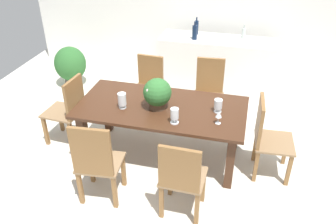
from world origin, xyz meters
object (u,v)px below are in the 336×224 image
crystal_vase_right (218,105)px  potted_plant_floor (70,65)px  dining_table (162,114)px  chair_near_left (96,161)px  flower_centerpiece (157,93)px  wine_bottle_tall (196,27)px  crystal_vase_left (175,115)px  wine_bottle_dark (195,32)px  wine_glass (219,115)px  chair_far_right (209,89)px  chair_head_end (69,108)px  chair_far_left (149,84)px  wine_bottle_green (244,33)px  chair_foot_end (266,135)px  kitchen_counter (217,65)px  crystal_vase_center_near (122,100)px  chair_near_right (181,177)px

crystal_vase_right → potted_plant_floor: (-2.78, 1.53, -0.46)m
dining_table → chair_near_left: size_ratio=1.99×
flower_centerpiece → wine_bottle_tall: wine_bottle_tall is taller
crystal_vase_left → wine_bottle_dark: (-0.20, 2.26, 0.18)m
wine_glass → chair_far_right: bearing=102.7°
chair_far_right → chair_head_end: 1.98m
chair_far_left → crystal_vase_left: (0.70, -1.27, 0.33)m
wine_bottle_green → potted_plant_floor: wine_bottle_green is taller
flower_centerpiece → wine_bottle_green: 2.40m
chair_foot_end → potted_plant_floor: (-3.38, 1.58, -0.16)m
kitchen_counter → chair_far_left: bearing=-128.6°
chair_far_left → flower_centerpiece: 1.15m
chair_far_left → crystal_vase_left: chair_far_left is taller
chair_far_right → wine_bottle_tall: wine_bottle_tall is taller
flower_centerpiece → crystal_vase_center_near: 0.43m
dining_table → crystal_vase_center_near: crystal_vase_center_near is taller
chair_far_right → wine_bottle_green: size_ratio=4.48×
crystal_vase_right → chair_near_right: bearing=-102.6°
chair_foot_end → crystal_vase_right: (-0.59, 0.04, 0.30)m
flower_centerpiece → kitchen_counter: 2.20m
kitchen_counter → wine_bottle_tall: (-0.40, 0.15, 0.58)m
chair_foot_end → chair_far_left: 1.98m
chair_near_right → potted_plant_floor: 3.60m
crystal_vase_left → crystal_vase_right: bearing=38.8°
crystal_vase_left → kitchen_counter: size_ratio=0.10×
chair_far_left → kitchen_counter: size_ratio=0.49×
dining_table → wine_bottle_tall: wine_bottle_tall is taller
chair_far_right → potted_plant_floor: size_ratio=1.39×
flower_centerpiece → crystal_vase_right: flower_centerpiece is taller
crystal_vase_left → wine_bottle_green: (0.58, 2.52, 0.15)m
chair_near_right → wine_bottle_green: (0.35, 3.15, 0.47)m
flower_centerpiece → wine_bottle_tall: bearing=88.5°
dining_table → chair_foot_end: chair_foot_end is taller
chair_far_left → wine_bottle_tall: (0.48, 1.25, 0.52)m
chair_far_left → wine_glass: (1.17, -1.16, 0.34)m
crystal_vase_right → kitchen_counter: (-0.25, 2.02, -0.39)m
wine_bottle_tall → wine_bottle_green: bearing=-0.1°
chair_foot_end → crystal_vase_center_near: (-1.72, -0.15, 0.31)m
chair_near_left → crystal_vase_left: (0.69, 0.64, 0.29)m
flower_centerpiece → crystal_vase_right: size_ratio=2.29×
chair_near_right → chair_far_left: size_ratio=1.02×
chair_far_left → flower_centerpiece: size_ratio=2.49×
chair_far_left → wine_glass: chair_far_left is taller
dining_table → wine_bottle_tall: bearing=89.4°
chair_near_right → wine_bottle_green: bearing=-95.1°
crystal_vase_left → wine_bottle_tall: (-0.22, 2.52, 0.18)m
chair_near_left → chair_far_left: (-0.00, 1.90, -0.04)m
crystal_vase_center_near → crystal_vase_right: (1.13, 0.19, -0.01)m
dining_table → crystal_vase_center_near: size_ratio=10.49×
wine_bottle_green → wine_bottle_dark: 0.82m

